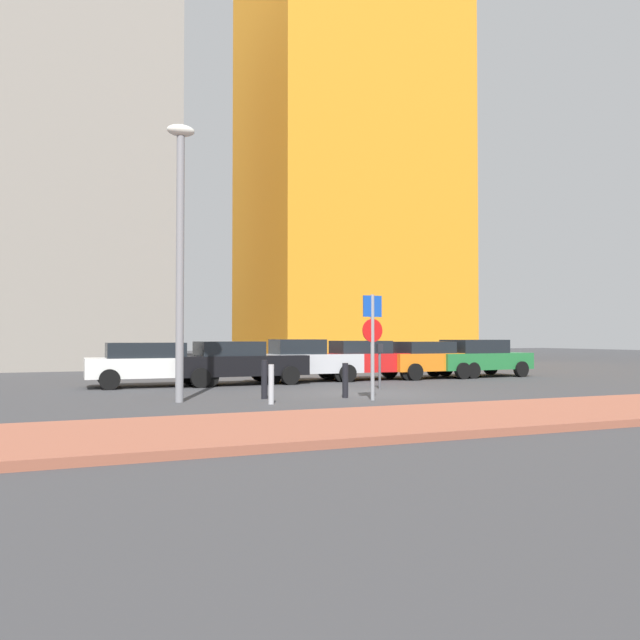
{
  "coord_description": "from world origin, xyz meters",
  "views": [
    {
      "loc": [
        -8.55,
        -16.78,
        1.63
      ],
      "look_at": [
        -0.47,
        2.43,
        2.18
      ],
      "focal_mm": 36.57,
      "sensor_mm": 36.0,
      "label": 1
    }
  ],
  "objects_px": {
    "parked_car_green": "(477,357)",
    "parking_meter": "(380,360)",
    "parking_sign_post": "(372,334)",
    "parked_car_black": "(237,362)",
    "traffic_bollard_far": "(264,379)",
    "parked_car_white": "(154,363)",
    "street_lamp": "(180,238)",
    "parked_car_silver": "(302,360)",
    "parked_car_red": "(365,359)",
    "traffic_bollard_near": "(271,384)",
    "parked_car_orange": "(429,359)",
    "traffic_bollard_mid": "(345,380)"
  },
  "relations": [
    {
      "from": "traffic_bollard_mid",
      "to": "parked_car_white",
      "type": "bearing_deg",
      "value": 124.51
    },
    {
      "from": "parked_car_green",
      "to": "parking_meter",
      "type": "height_order",
      "value": "parked_car_green"
    },
    {
      "from": "parked_car_orange",
      "to": "traffic_bollard_far",
      "type": "height_order",
      "value": "parked_car_orange"
    },
    {
      "from": "parked_car_white",
      "to": "traffic_bollard_near",
      "type": "relative_size",
      "value": 4.75
    },
    {
      "from": "parked_car_red",
      "to": "parking_meter",
      "type": "distance_m",
      "value": 4.32
    },
    {
      "from": "parked_car_white",
      "to": "parked_car_silver",
      "type": "xyz_separation_m",
      "value": [
        5.35,
        0.36,
        0.01
      ]
    },
    {
      "from": "traffic_bollard_near",
      "to": "traffic_bollard_far",
      "type": "relative_size",
      "value": 0.94
    },
    {
      "from": "parking_meter",
      "to": "traffic_bollard_mid",
      "type": "relative_size",
      "value": 1.52
    },
    {
      "from": "parked_car_black",
      "to": "parking_sign_post",
      "type": "relative_size",
      "value": 1.69
    },
    {
      "from": "parked_car_silver",
      "to": "street_lamp",
      "type": "bearing_deg",
      "value": -133.43
    },
    {
      "from": "parked_car_black",
      "to": "parked_car_green",
      "type": "relative_size",
      "value": 1.03
    },
    {
      "from": "parked_car_silver",
      "to": "parked_car_green",
      "type": "distance_m",
      "value": 7.65
    },
    {
      "from": "parked_car_white",
      "to": "traffic_bollard_far",
      "type": "relative_size",
      "value": 4.48
    },
    {
      "from": "traffic_bollard_near",
      "to": "parked_car_silver",
      "type": "bearing_deg",
      "value": 63.53
    },
    {
      "from": "parked_car_red",
      "to": "traffic_bollard_near",
      "type": "xyz_separation_m",
      "value": [
        -6.2,
        -7.23,
        -0.3
      ]
    },
    {
      "from": "traffic_bollard_mid",
      "to": "parked_car_red",
      "type": "bearing_deg",
      "value": 59.09
    },
    {
      "from": "parked_car_black",
      "to": "parking_sign_post",
      "type": "bearing_deg",
      "value": -75.27
    },
    {
      "from": "parked_car_silver",
      "to": "parked_car_white",
      "type": "bearing_deg",
      "value": -176.1
    },
    {
      "from": "parked_car_silver",
      "to": "parked_car_red",
      "type": "distance_m",
      "value": 2.62
    },
    {
      "from": "parked_car_green",
      "to": "parking_meter",
      "type": "bearing_deg",
      "value": -149.34
    },
    {
      "from": "parked_car_silver",
      "to": "parking_sign_post",
      "type": "distance_m",
      "value": 7.38
    },
    {
      "from": "parked_car_green",
      "to": "street_lamp",
      "type": "distance_m",
      "value": 14.77
    },
    {
      "from": "parked_car_white",
      "to": "parked_car_silver",
      "type": "height_order",
      "value": "parked_car_silver"
    },
    {
      "from": "parking_meter",
      "to": "street_lamp",
      "type": "distance_m",
      "value": 7.6
    },
    {
      "from": "parked_car_red",
      "to": "parking_sign_post",
      "type": "bearing_deg",
      "value": -115.47
    },
    {
      "from": "parking_meter",
      "to": "parked_car_orange",
      "type": "bearing_deg",
      "value": 42.11
    },
    {
      "from": "parked_car_red",
      "to": "parked_car_green",
      "type": "height_order",
      "value": "parked_car_green"
    },
    {
      "from": "parked_car_red",
      "to": "traffic_bollard_near",
      "type": "distance_m",
      "value": 9.53
    },
    {
      "from": "parked_car_white",
      "to": "parked_car_orange",
      "type": "xyz_separation_m",
      "value": [
        10.68,
        0.19,
        0.0
      ]
    },
    {
      "from": "parked_car_green",
      "to": "parking_sign_post",
      "type": "height_order",
      "value": "parking_sign_post"
    },
    {
      "from": "parking_meter",
      "to": "parked_car_red",
      "type": "bearing_deg",
      "value": 69.24
    },
    {
      "from": "parked_car_silver",
      "to": "parking_sign_post",
      "type": "relative_size",
      "value": 1.55
    },
    {
      "from": "parked_car_black",
      "to": "parked_car_red",
      "type": "height_order",
      "value": "parked_car_red"
    },
    {
      "from": "parked_car_black",
      "to": "street_lamp",
      "type": "height_order",
      "value": "street_lamp"
    },
    {
      "from": "parking_sign_post",
      "to": "parking_meter",
      "type": "relative_size",
      "value": 1.92
    },
    {
      "from": "parked_car_black",
      "to": "parking_meter",
      "type": "bearing_deg",
      "value": -42.71
    },
    {
      "from": "parked_car_black",
      "to": "parking_sign_post",
      "type": "xyz_separation_m",
      "value": [
        1.75,
        -6.67,
        0.94
      ]
    },
    {
      "from": "parked_car_green",
      "to": "street_lamp",
      "type": "height_order",
      "value": "street_lamp"
    },
    {
      "from": "parked_car_red",
      "to": "traffic_bollard_far",
      "type": "height_order",
      "value": "parked_car_red"
    },
    {
      "from": "parking_sign_post",
      "to": "traffic_bollard_far",
      "type": "xyz_separation_m",
      "value": [
        -2.45,
        1.46,
        -1.2
      ]
    },
    {
      "from": "traffic_bollard_mid",
      "to": "street_lamp",
      "type": "bearing_deg",
      "value": 173.2
    },
    {
      "from": "parking_meter",
      "to": "traffic_bollard_near",
      "type": "distance_m",
      "value": 5.67
    },
    {
      "from": "parked_car_green",
      "to": "parking_sign_post",
      "type": "distance_m",
      "value": 11.14
    },
    {
      "from": "parked_car_black",
      "to": "parked_car_red",
      "type": "relative_size",
      "value": 1.14
    },
    {
      "from": "parked_car_silver",
      "to": "parked_car_green",
      "type": "height_order",
      "value": "parked_car_silver"
    },
    {
      "from": "parked_car_black",
      "to": "street_lamp",
      "type": "bearing_deg",
      "value": -119.19
    },
    {
      "from": "parked_car_silver",
      "to": "parking_sign_post",
      "type": "height_order",
      "value": "parking_sign_post"
    },
    {
      "from": "parking_sign_post",
      "to": "parking_meter",
      "type": "xyz_separation_m",
      "value": [
        1.94,
        3.26,
        -0.8
      ]
    },
    {
      "from": "traffic_bollard_far",
      "to": "parked_car_white",
      "type": "bearing_deg",
      "value": 110.57
    },
    {
      "from": "parked_car_black",
      "to": "parked_car_silver",
      "type": "xyz_separation_m",
      "value": [
        2.61,
        0.6,
        0.01
      ]
    }
  ]
}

